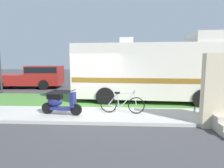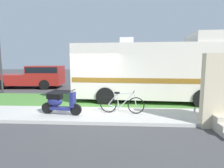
{
  "view_description": "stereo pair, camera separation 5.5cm",
  "coord_description": "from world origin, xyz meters",
  "px_view_note": "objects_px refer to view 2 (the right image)",
  "views": [
    {
      "loc": [
        1.42,
        -8.08,
        2.15
      ],
      "look_at": [
        0.95,
        0.3,
        1.1
      ],
      "focal_mm": 29.2,
      "sensor_mm": 36.0,
      "label": 1
    },
    {
      "loc": [
        1.48,
        -8.07,
        2.15
      ],
      "look_at": [
        0.95,
        0.3,
        1.1
      ],
      "focal_mm": 29.2,
      "sensor_mm": 36.0,
      "label": 2
    }
  ],
  "objects_px": {
    "bicycle": "(122,104)",
    "bottle_green": "(195,110)",
    "street_lamp_post": "(0,51)",
    "scooter": "(60,103)",
    "pickup_truck_near": "(34,76)",
    "motorhome_rv": "(151,70)"
  },
  "relations": [
    {
      "from": "street_lamp_post",
      "to": "bottle_green",
      "type": "bearing_deg",
      "value": -21.71
    },
    {
      "from": "motorhome_rv",
      "to": "bottle_green",
      "type": "bearing_deg",
      "value": -59.38
    },
    {
      "from": "motorhome_rv",
      "to": "bottle_green",
      "type": "relative_size",
      "value": 33.97
    },
    {
      "from": "scooter",
      "to": "pickup_truck_near",
      "type": "height_order",
      "value": "pickup_truck_near"
    },
    {
      "from": "bicycle",
      "to": "bottle_green",
      "type": "relative_size",
      "value": 7.56
    },
    {
      "from": "bottle_green",
      "to": "street_lamp_post",
      "type": "relative_size",
      "value": 0.05
    },
    {
      "from": "scooter",
      "to": "street_lamp_post",
      "type": "distance_m",
      "value": 7.93
    },
    {
      "from": "bicycle",
      "to": "pickup_truck_near",
      "type": "relative_size",
      "value": 0.3
    },
    {
      "from": "motorhome_rv",
      "to": "scooter",
      "type": "bearing_deg",
      "value": -141.73
    },
    {
      "from": "scooter",
      "to": "pickup_truck_near",
      "type": "bearing_deg",
      "value": 122.38
    },
    {
      "from": "bottle_green",
      "to": "street_lamp_post",
      "type": "distance_m",
      "value": 12.14
    },
    {
      "from": "bicycle",
      "to": "street_lamp_post",
      "type": "distance_m",
      "value": 9.65
    },
    {
      "from": "pickup_truck_near",
      "to": "street_lamp_post",
      "type": "relative_size",
      "value": 1.23
    },
    {
      "from": "motorhome_rv",
      "to": "bicycle",
      "type": "xyz_separation_m",
      "value": [
        -1.47,
        -2.72,
        -1.18
      ]
    },
    {
      "from": "bicycle",
      "to": "street_lamp_post",
      "type": "relative_size",
      "value": 0.37
    },
    {
      "from": "bottle_green",
      "to": "street_lamp_post",
      "type": "bearing_deg",
      "value": 158.29
    },
    {
      "from": "pickup_truck_near",
      "to": "bottle_green",
      "type": "distance_m",
      "value": 12.3
    },
    {
      "from": "bicycle",
      "to": "bottle_green",
      "type": "bearing_deg",
      "value": 5.86
    },
    {
      "from": "motorhome_rv",
      "to": "bicycle",
      "type": "distance_m",
      "value": 3.31
    },
    {
      "from": "scooter",
      "to": "street_lamp_post",
      "type": "height_order",
      "value": "street_lamp_post"
    },
    {
      "from": "motorhome_rv",
      "to": "bicycle",
      "type": "height_order",
      "value": "motorhome_rv"
    },
    {
      "from": "motorhome_rv",
      "to": "street_lamp_post",
      "type": "distance_m",
      "value": 9.85
    }
  ]
}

